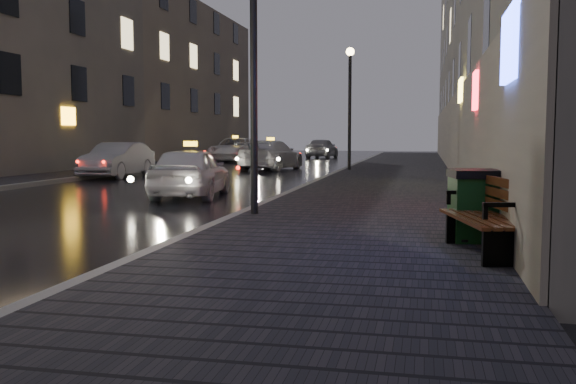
{
  "coord_description": "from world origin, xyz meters",
  "views": [
    {
      "loc": [
        5.09,
        -6.03,
        1.7
      ],
      "look_at": [
        3.13,
        3.15,
        0.85
      ],
      "focal_mm": 40.0,
      "sensor_mm": 36.0,
      "label": 1
    }
  ],
  "objects_px": {
    "lamp_near": "(254,40)",
    "taxi_near": "(191,172)",
    "lamp_far": "(350,93)",
    "trash_bin": "(474,205)",
    "taxi_mid": "(271,155)",
    "taxi_far": "(235,150)",
    "car_left_mid": "(117,160)",
    "bench": "(490,216)",
    "car_far": "(322,148)"
  },
  "relations": [
    {
      "from": "lamp_near",
      "to": "taxi_near",
      "type": "relative_size",
      "value": 1.31
    },
    {
      "from": "lamp_near",
      "to": "lamp_far",
      "type": "height_order",
      "value": "same"
    },
    {
      "from": "trash_bin",
      "to": "taxi_mid",
      "type": "height_order",
      "value": "taxi_mid"
    },
    {
      "from": "taxi_mid",
      "to": "taxi_far",
      "type": "bearing_deg",
      "value": -56.03
    },
    {
      "from": "lamp_near",
      "to": "car_left_mid",
      "type": "distance_m",
      "value": 14.53
    },
    {
      "from": "trash_bin",
      "to": "taxi_far",
      "type": "height_order",
      "value": "taxi_far"
    },
    {
      "from": "bench",
      "to": "car_far",
      "type": "distance_m",
      "value": 37.76
    },
    {
      "from": "lamp_near",
      "to": "trash_bin",
      "type": "xyz_separation_m",
      "value": [
        3.95,
        -2.43,
        -2.81
      ]
    },
    {
      "from": "trash_bin",
      "to": "car_far",
      "type": "height_order",
      "value": "car_far"
    },
    {
      "from": "lamp_near",
      "to": "car_far",
      "type": "bearing_deg",
      "value": 96.8
    },
    {
      "from": "lamp_near",
      "to": "car_left_mid",
      "type": "bearing_deg",
      "value": 127.34
    },
    {
      "from": "lamp_near",
      "to": "taxi_far",
      "type": "height_order",
      "value": "lamp_near"
    },
    {
      "from": "trash_bin",
      "to": "taxi_mid",
      "type": "xyz_separation_m",
      "value": [
        -7.91,
        20.15,
        0.03
      ]
    },
    {
      "from": "car_left_mid",
      "to": "taxi_mid",
      "type": "xyz_separation_m",
      "value": [
        4.69,
        6.38,
        0.02
      ]
    },
    {
      "from": "lamp_far",
      "to": "car_far",
      "type": "height_order",
      "value": "lamp_far"
    },
    {
      "from": "car_left_mid",
      "to": "taxi_mid",
      "type": "bearing_deg",
      "value": 52.15
    },
    {
      "from": "lamp_far",
      "to": "taxi_far",
      "type": "height_order",
      "value": "lamp_far"
    },
    {
      "from": "car_left_mid",
      "to": "car_far",
      "type": "xyz_separation_m",
      "value": [
        4.66,
        22.1,
        0.02
      ]
    },
    {
      "from": "lamp_near",
      "to": "car_far",
      "type": "relative_size",
      "value": 1.26
    },
    {
      "from": "taxi_far",
      "to": "car_far",
      "type": "relative_size",
      "value": 1.28
    },
    {
      "from": "lamp_far",
      "to": "bench",
      "type": "relative_size",
      "value": 2.6
    },
    {
      "from": "taxi_near",
      "to": "taxi_mid",
      "type": "relative_size",
      "value": 0.83
    },
    {
      "from": "trash_bin",
      "to": "taxi_near",
      "type": "height_order",
      "value": "taxi_near"
    },
    {
      "from": "bench",
      "to": "car_left_mid",
      "type": "xyz_separation_m",
      "value": [
        -12.72,
        14.79,
        0.05
      ]
    },
    {
      "from": "lamp_near",
      "to": "taxi_mid",
      "type": "bearing_deg",
      "value": 102.59
    },
    {
      "from": "lamp_far",
      "to": "trash_bin",
      "type": "xyz_separation_m",
      "value": [
        3.95,
        -18.43,
        -2.81
      ]
    },
    {
      "from": "lamp_far",
      "to": "bench",
      "type": "xyz_separation_m",
      "value": [
        4.07,
        -19.45,
        -2.84
      ]
    },
    {
      "from": "trash_bin",
      "to": "taxi_mid",
      "type": "relative_size",
      "value": 0.21
    },
    {
      "from": "taxi_far",
      "to": "car_left_mid",
      "type": "bearing_deg",
      "value": -93.6
    },
    {
      "from": "trash_bin",
      "to": "taxi_far",
      "type": "relative_size",
      "value": 0.19
    },
    {
      "from": "lamp_near",
      "to": "taxi_near",
      "type": "distance_m",
      "value": 5.88
    },
    {
      "from": "car_left_mid",
      "to": "taxi_far",
      "type": "xyz_separation_m",
      "value": [
        0.36,
        14.94,
        0.05
      ]
    },
    {
      "from": "taxi_near",
      "to": "lamp_near",
      "type": "bearing_deg",
      "value": 116.39
    },
    {
      "from": "lamp_far",
      "to": "taxi_near",
      "type": "height_order",
      "value": "lamp_far"
    },
    {
      "from": "taxi_near",
      "to": "taxi_far",
      "type": "bearing_deg",
      "value": -84.23
    },
    {
      "from": "bench",
      "to": "taxi_far",
      "type": "relative_size",
      "value": 0.38
    },
    {
      "from": "lamp_near",
      "to": "bench",
      "type": "bearing_deg",
      "value": -40.24
    },
    {
      "from": "taxi_mid",
      "to": "trash_bin",
      "type": "bearing_deg",
      "value": 118.53
    },
    {
      "from": "lamp_far",
      "to": "taxi_far",
      "type": "relative_size",
      "value": 0.99
    },
    {
      "from": "bench",
      "to": "taxi_mid",
      "type": "relative_size",
      "value": 0.42
    },
    {
      "from": "lamp_far",
      "to": "car_left_mid",
      "type": "distance_m",
      "value": 10.22
    },
    {
      "from": "car_left_mid",
      "to": "car_far",
      "type": "relative_size",
      "value": 1.0
    },
    {
      "from": "taxi_mid",
      "to": "car_far",
      "type": "height_order",
      "value": "car_far"
    },
    {
      "from": "trash_bin",
      "to": "car_left_mid",
      "type": "distance_m",
      "value": 18.67
    },
    {
      "from": "bench",
      "to": "car_far",
      "type": "relative_size",
      "value": 0.49
    },
    {
      "from": "lamp_far",
      "to": "trash_bin",
      "type": "relative_size",
      "value": 5.08
    },
    {
      "from": "bench",
      "to": "car_left_mid",
      "type": "bearing_deg",
      "value": 117.75
    },
    {
      "from": "bench",
      "to": "car_far",
      "type": "bearing_deg",
      "value": 89.36
    },
    {
      "from": "taxi_near",
      "to": "taxi_far",
      "type": "relative_size",
      "value": 0.76
    },
    {
      "from": "taxi_near",
      "to": "car_left_mid",
      "type": "bearing_deg",
      "value": -58.92
    }
  ]
}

